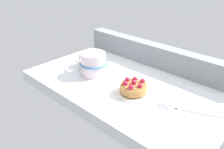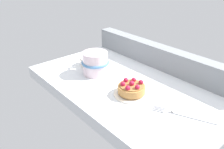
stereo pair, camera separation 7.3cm
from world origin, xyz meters
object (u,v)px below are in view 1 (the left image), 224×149
object	(u,v)px
dessert_plate	(133,92)
raspberry_tart	(134,87)
coffee_mug	(93,64)
sugar_bowl	(84,62)
dessert_fork	(187,110)

from	to	relation	value
dessert_plate	raspberry_tart	size ratio (longest dim) A/B	1.31
coffee_mug	sugar_bowl	distance (cm)	8.54
dessert_plate	dessert_fork	xyz separation A→B (cm)	(17.33, 2.98, -0.14)
raspberry_tart	dessert_fork	size ratio (longest dim) A/B	0.52
coffee_mug	sugar_bowl	size ratio (longest dim) A/B	2.01
raspberry_tart	dessert_fork	xyz separation A→B (cm)	(17.35, 2.99, -2.17)
dessert_plate	sugar_bowl	xyz separation A→B (cm)	(-27.65, 2.74, 1.36)
raspberry_tart	sugar_bowl	bearing A→B (deg)	174.31
coffee_mug	dessert_fork	size ratio (longest dim) A/B	0.81
coffee_mug	dessert_fork	distance (cm)	37.43
dessert_fork	sugar_bowl	size ratio (longest dim) A/B	2.49
raspberry_tart	coffee_mug	xyz separation A→B (cm)	(-19.79, 0.53, 1.88)
dessert_fork	raspberry_tart	bearing A→B (deg)	-170.22
dessert_plate	coffee_mug	world-z (taller)	coffee_mug
raspberry_tart	sugar_bowl	size ratio (longest dim) A/B	1.30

